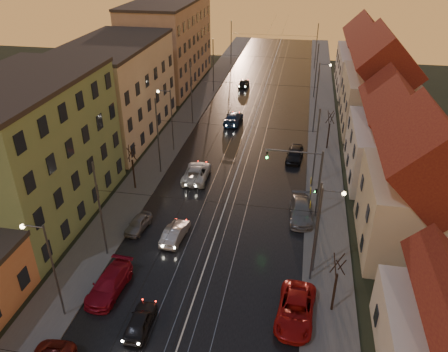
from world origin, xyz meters
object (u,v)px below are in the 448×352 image
Objects in this scene: driving_car_2 at (197,172)px; parked_right_2 at (295,154)px; driving_car_1 at (175,233)px; parked_right_0 at (296,310)px; parked_right_1 at (301,211)px; street_lamp_1 at (323,223)px; driving_car_0 at (140,321)px; parked_left_3 at (138,223)px; driving_car_4 at (244,83)px; street_lamp_2 at (169,114)px; street_lamp_0 at (48,263)px; parked_left_2 at (109,284)px; traffic_light_mast at (309,175)px; driving_car_3 at (233,118)px; street_lamp_3 at (320,84)px.

driving_car_2 and parked_right_2 have the same top height.
driving_car_1 is 0.75× the size of parked_right_0.
driving_car_1 is at bearing -156.55° from parked_right_1.
street_lamp_1 reaches higher than parked_right_1.
driving_car_0 is 1.07× the size of parked_left_3.
street_lamp_2 is at bearing 80.68° from driving_car_4.
driving_car_4 is at bearing 102.82° from parked_right_1.
parked_right_0 reaches higher than driving_car_0.
driving_car_2 is at bearing 77.07° from street_lamp_0.
driving_car_1 is 0.81× the size of parked_left_2.
street_lamp_1 is 8.08m from traffic_light_mast.
driving_car_3 is (6.25, 10.44, -4.10)m from street_lamp_2.
street_lamp_2 reaches higher than driving_car_0.
street_lamp_2 reaches higher than driving_car_1.
traffic_light_mast reaches higher than parked_left_2.
street_lamp_1 is 32.96m from driving_car_3.
street_lamp_3 is at bearing -107.11° from driving_car_0.
street_lamp_3 is at bearing 90.00° from street_lamp_1.
parked_right_1 is (10.59, 15.79, 0.11)m from driving_car_0.
driving_car_1 is 28.24m from driving_car_3.
driving_car_4 is 0.73× the size of parked_right_0.
driving_car_4 is at bearing 92.50° from parked_left_3.
street_lamp_2 is 21.13m from parked_right_1.
parked_right_1 is at bearing 43.27° from street_lamp_0.
driving_car_3 reaches higher than driving_car_4.
street_lamp_0 is 28.00m from street_lamp_2.
parked_right_2 is (13.71, 17.12, 0.17)m from parked_left_3.
street_lamp_1 is 13.42m from driving_car_1.
parked_right_2 reaches higher than driving_car_1.
driving_car_0 is 0.84× the size of parked_right_2.
traffic_light_mast is (-1.11, 8.00, -0.29)m from street_lamp_1.
parked_left_3 is at bearing -116.43° from street_lamp_3.
parked_left_2 is at bearing 71.99° from driving_car_1.
traffic_light_mast reaches higher than driving_car_4.
street_lamp_0 reaches higher than driving_car_0.
street_lamp_1 is at bearing 106.52° from driving_car_4.
street_lamp_1 is 19.34m from driving_car_2.
street_lamp_3 is 1.50× the size of parked_right_1.
driving_car_4 is at bearing 84.61° from street_lamp_0.
street_lamp_3 is 28.61m from parked_right_1.
street_lamp_0 is 12.40m from driving_car_1.
street_lamp_2 is (0.00, 28.00, 0.00)m from street_lamp_0.
street_lamp_1 is 49.74m from driving_car_4.
parked_right_2 is at bearing -113.67° from driving_car_1.
driving_car_3 is (-11.96, -5.56, -4.10)m from street_lamp_3.
street_lamp_0 and street_lamp_1 have the same top height.
street_lamp_2 reaches higher than parked_right_0.
parked_left_3 is at bearing -165.71° from parked_right_1.
street_lamp_0 is 2.22× the size of parked_left_3.
traffic_light_mast is 1.86× the size of driving_car_0.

